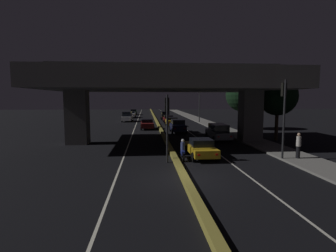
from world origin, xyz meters
name	(u,v)px	position (x,y,z in m)	size (l,w,h in m)	color
ground_plane	(184,179)	(0.00, 0.00, 0.00)	(200.00, 200.00, 0.00)	black
lane_line_left_inner	(137,123)	(-3.73, 35.00, 0.00)	(0.12, 126.00, 0.00)	beige
lane_line_right_inner	(176,122)	(3.73, 35.00, 0.00)	(0.12, 126.00, 0.00)	beige
median_divider	(157,122)	(0.00, 35.00, 0.15)	(0.39, 126.00, 0.31)	olive
sidewalk_right	(214,125)	(9.04, 28.00, 0.07)	(2.96, 126.00, 0.14)	slate
elevated_overpass	(166,83)	(0.00, 12.20, 5.90)	(23.14, 12.69, 7.90)	#5B5956
traffic_light_left_of_median	(167,116)	(-0.60, 3.90, 3.18)	(0.30, 0.49, 4.65)	black
traffic_light_right_of_median	(284,106)	(7.66, 3.89, 3.86)	(0.30, 0.49, 5.70)	black
street_lamp	(198,95)	(7.47, 33.85, 5.07)	(2.70, 0.32, 8.57)	#2D2D30
car_taxi_yellow_lead	(201,148)	(2.06, 5.20, 0.72)	(1.93, 4.30, 1.41)	gold
car_grey_second	(218,132)	(5.71, 13.47, 0.88)	(1.98, 4.81, 1.70)	#515459
car_dark_blue_third	(178,126)	(2.12, 20.01, 0.90)	(1.96, 4.04, 1.73)	#141938
car_taxi_yellow_fourth	(172,121)	(2.17, 28.07, 0.77)	(1.97, 4.09, 1.48)	gold
car_dark_red_fifth	(168,119)	(2.18, 34.93, 0.74)	(1.91, 4.67, 1.39)	#591414
car_black_sixth	(165,115)	(2.13, 41.90, 0.90)	(1.93, 4.06, 1.77)	black
car_dark_red_lead_oncoming	(147,124)	(-1.85, 24.29, 0.74)	(2.04, 4.16, 1.47)	#591414
car_white_second_oncoming	(127,116)	(-5.62, 37.84, 1.01)	(2.10, 4.73, 1.95)	silver
car_white_third_oncoming	(131,114)	(-5.44, 48.50, 0.76)	(1.98, 4.79, 1.50)	silver
car_dark_green_fourth_oncoming	(134,112)	(-5.44, 60.26, 0.79)	(2.03, 4.08, 1.54)	black
motorcycle_blue_filtering_near	(183,151)	(0.61, 4.68, 0.62)	(0.34, 1.99, 1.48)	black
pedestrian_on_sidewalk	(298,145)	(8.79, 3.75, 1.07)	(0.33, 0.33, 1.82)	black
roadside_tree_kerbside_near	(278,96)	(11.72, 12.62, 4.63)	(4.03, 4.03, 6.67)	#38281C
roadside_tree_kerbside_mid	(242,95)	(11.79, 22.87, 4.93)	(4.70, 4.70, 7.30)	#38281C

